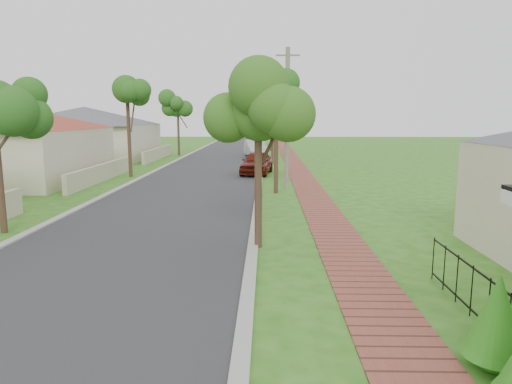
% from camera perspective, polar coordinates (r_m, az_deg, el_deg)
% --- Properties ---
extents(ground, '(160.00, 160.00, 0.00)m').
position_cam_1_polar(ground, '(7.34, -7.46, -21.28)').
color(ground, '#2A6117').
rests_on(ground, ground).
extents(road, '(7.00, 120.00, 0.02)m').
position_cam_1_polar(road, '(26.81, -7.34, 1.32)').
color(road, '#28282B').
rests_on(road, ground).
extents(kerb_right, '(0.30, 120.00, 0.10)m').
position_cam_1_polar(kerb_right, '(26.50, 0.48, 1.30)').
color(kerb_right, '#9E9E99').
rests_on(kerb_right, ground).
extents(kerb_left, '(0.30, 120.00, 0.10)m').
position_cam_1_polar(kerb_left, '(27.59, -14.86, 1.31)').
color(kerb_left, '#9E9E99').
rests_on(kerb_left, ground).
extents(sidewalk, '(1.50, 120.00, 0.03)m').
position_cam_1_polar(sidewalk, '(26.59, 6.10, 1.28)').
color(sidewalk, brown).
rests_on(sidewalk, ground).
extents(street_trees, '(10.70, 37.65, 5.89)m').
position_cam_1_polar(street_trees, '(33.32, -5.51, 10.74)').
color(street_trees, '#382619').
rests_on(street_trees, ground).
extents(far_house_grey, '(15.56, 15.56, 4.60)m').
position_cam_1_polar(far_house_grey, '(43.32, -20.51, 6.97)').
color(far_house_grey, beige).
rests_on(far_house_grey, ground).
extents(parked_car_red, '(2.35, 4.55, 1.48)m').
position_cam_1_polar(parked_car_red, '(29.94, 0.11, 3.66)').
color(parked_car_red, '#5B160D').
rests_on(parked_car_red, ground).
extents(parked_car_white, '(2.51, 5.06, 1.59)m').
position_cam_1_polar(parked_car_white, '(42.25, -0.04, 5.42)').
color(parked_car_white, '#BCBCBF').
rests_on(parked_car_white, ground).
extents(near_tree, '(1.83, 1.83, 4.69)m').
position_cam_1_polar(near_tree, '(12.81, 0.29, 9.33)').
color(near_tree, '#382619').
rests_on(near_tree, ground).
extents(utility_pole, '(1.20, 0.24, 7.17)m').
position_cam_1_polar(utility_pole, '(23.70, 3.91, 9.16)').
color(utility_pole, gray).
rests_on(utility_pole, ground).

